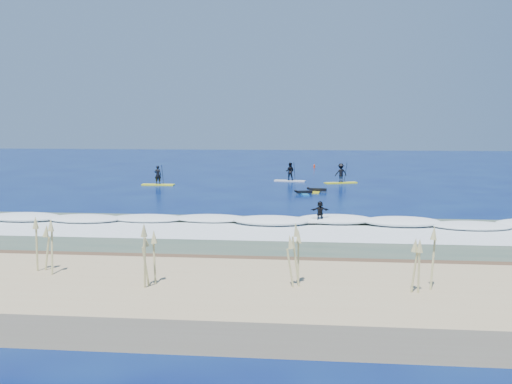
# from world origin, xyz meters

# --- Properties ---
(ground) EXTENTS (160.00, 160.00, 0.00)m
(ground) POSITION_xyz_m (0.00, 0.00, 0.00)
(ground) COLOR #040F4A
(ground) RESTS_ON ground
(dune) EXTENTS (90.00, 7.00, 2.00)m
(dune) POSITION_xyz_m (0.00, -27.00, 0.00)
(dune) COLOR tan
(dune) RESTS_ON ground
(wet_sand_strip) EXTENTS (90.00, 5.00, 0.08)m
(wet_sand_strip) POSITION_xyz_m (0.00, -21.50, 0.00)
(wet_sand_strip) COLOR #4D3424
(wet_sand_strip) RESTS_ON ground
(shallow_water) EXTENTS (90.00, 13.00, 0.01)m
(shallow_water) POSITION_xyz_m (0.00, -14.00, 0.01)
(shallow_water) COLOR #3B5140
(shallow_water) RESTS_ON ground
(breaking_wave) EXTENTS (40.00, 6.00, 0.30)m
(breaking_wave) POSITION_xyz_m (0.00, -10.00, 0.00)
(breaking_wave) COLOR white
(breaking_wave) RESTS_ON ground
(whitewater) EXTENTS (34.00, 5.00, 0.02)m
(whitewater) POSITION_xyz_m (0.00, -13.00, 0.00)
(whitewater) COLOR silver
(whitewater) RESTS_ON ground
(dune_grass) EXTENTS (40.00, 4.00, 1.70)m
(dune_grass) POSITION_xyz_m (0.00, -27.00, 1.85)
(dune_grass) COLOR tan
(dune_grass) RESTS_ON dune
(sup_paddler_left) EXTENTS (3.24, 0.82, 2.27)m
(sup_paddler_left) POSITION_xyz_m (-11.80, 10.02, 0.71)
(sup_paddler_left) COLOR #FBFF1B
(sup_paddler_left) RESTS_ON ground
(sup_paddler_center) EXTENTS (3.38, 1.39, 2.31)m
(sup_paddler_center) POSITION_xyz_m (1.13, 14.98, 0.86)
(sup_paddler_center) COLOR white
(sup_paddler_center) RESTS_ON ground
(sup_paddler_right) EXTENTS (3.47, 1.95, 2.38)m
(sup_paddler_right) POSITION_xyz_m (6.40, 13.55, 0.93)
(sup_paddler_right) COLOR yellow
(sup_paddler_right) RESTS_ON ground
(prone_paddler_near) EXTENTS (1.81, 2.31, 0.47)m
(prone_paddler_near) POSITION_xyz_m (3.91, 5.92, 0.16)
(prone_paddler_near) COLOR yellow
(prone_paddler_near) RESTS_ON ground
(prone_paddler_far) EXTENTS (1.60, 2.10, 0.42)m
(prone_paddler_far) POSITION_xyz_m (2.74, 4.24, 0.14)
(prone_paddler_far) COLOR #1872B9
(prone_paddler_far) RESTS_ON ground
(wave_surfer) EXTENTS (1.90, 0.77, 1.33)m
(wave_surfer) POSITION_xyz_m (4.00, -10.34, 0.77)
(wave_surfer) COLOR white
(wave_surfer) RESTS_ON breaking_wave
(marker_buoy) EXTENTS (0.25, 0.25, 0.60)m
(marker_buoy) POSITION_xyz_m (3.75, 32.43, 0.26)
(marker_buoy) COLOR red
(marker_buoy) RESTS_ON ground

